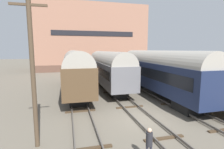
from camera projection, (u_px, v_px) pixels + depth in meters
name	position (u px, v px, depth m)	size (l,w,h in m)	color
ground_plane	(143.00, 120.00, 13.44)	(200.00, 200.00, 0.00)	#60594C
track_left	(84.00, 124.00, 12.30)	(2.60, 60.00, 0.26)	#4C4742
track_middle	(143.00, 118.00, 13.42)	(2.60, 60.00, 0.26)	#4C4742
track_right	(194.00, 113.00, 14.54)	(2.60, 60.00, 0.26)	#4C4742
train_car_brown	(75.00, 69.00, 22.17)	(3.08, 16.49, 5.27)	black
train_car_grey	(108.00, 67.00, 24.57)	(3.06, 15.87, 5.13)	black
train_car_navy	(158.00, 70.00, 20.12)	(2.89, 16.76, 5.27)	black
person_worker	(149.00, 141.00, 8.31)	(0.32, 0.32, 1.70)	#282833
utility_pole	(32.00, 67.00, 9.14)	(1.80, 0.24, 8.62)	#473828
warehouse_building	(91.00, 39.00, 49.05)	(28.60, 13.46, 16.86)	brown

